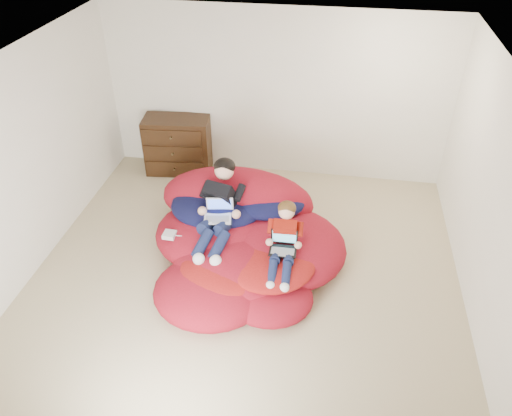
{
  "coord_description": "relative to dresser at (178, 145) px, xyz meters",
  "views": [
    {
      "loc": [
        0.86,
        -4.28,
        4.1
      ],
      "look_at": [
        0.06,
        0.43,
        0.7
      ],
      "focal_mm": 35.0,
      "sensor_mm": 36.0,
      "label": 1
    }
  ],
  "objects": [
    {
      "name": "dresser",
      "position": [
        0.0,
        0.0,
        0.0
      ],
      "size": [
        1.03,
        0.61,
        0.89
      ],
      "color": "#321E0E",
      "rests_on": "ground"
    },
    {
      "name": "power_adapter",
      "position": [
        0.54,
        -2.12,
        -0.02
      ],
      "size": [
        0.15,
        0.15,
        0.05
      ],
      "primitive_type": "cube",
      "rotation": [
        0.0,
        0.0,
        -0.03
      ],
      "color": "silver",
      "rests_on": "beanbag_pile"
    },
    {
      "name": "cream_pillow",
      "position": [
        0.96,
        -1.08,
        0.18
      ],
      "size": [
        0.48,
        0.3,
        0.3
      ],
      "primitive_type": "ellipsoid",
      "color": "silver",
      "rests_on": "beanbag_pile"
    },
    {
      "name": "younger_boy",
      "position": [
        1.91,
        -2.21,
        0.17
      ],
      "size": [
        0.28,
        0.87,
        0.65
      ],
      "color": "#9B1A0D",
      "rests_on": "beanbag_pile"
    },
    {
      "name": "room_shell",
      "position": [
        1.46,
        -2.24,
        -0.22
      ],
      "size": [
        5.1,
        5.1,
        2.77
      ],
      "color": "tan",
      "rests_on": "ground"
    },
    {
      "name": "laptop_white",
      "position": [
        1.08,
        -1.87,
        0.19
      ],
      "size": [
        0.35,
        0.34,
        0.23
      ],
      "color": "silver",
      "rests_on": "older_boy"
    },
    {
      "name": "older_boy",
      "position": [
        1.08,
        -1.78,
        0.27
      ],
      "size": [
        0.44,
        1.2,
        0.79
      ],
      "color": "black",
      "rests_on": "beanbag_pile"
    },
    {
      "name": "laptop_black",
      "position": [
        1.91,
        -2.24,
        0.11
      ],
      "size": [
        0.31,
        0.25,
        0.22
      ],
      "color": "black",
      "rests_on": "younger_boy"
    },
    {
      "name": "beanbag_pile",
      "position": [
        1.36,
        -1.88,
        -0.18
      ],
      "size": [
        2.45,
        2.45,
        0.93
      ],
      "color": "#A41222",
      "rests_on": "ground"
    }
  ]
}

